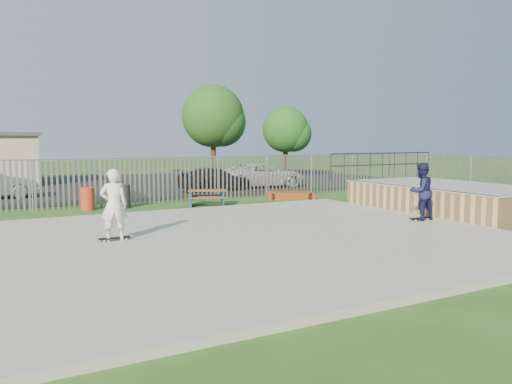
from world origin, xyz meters
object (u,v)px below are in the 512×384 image
funbox (290,196)px  skater_white (114,205)px  car_dark (215,179)px  trash_bin_grey (123,196)px  trash_bin_red (88,199)px  skater_navy (421,191)px  tree_right (286,130)px  car_white (263,175)px  tree_mid (213,116)px  picnic_table (207,198)px

funbox → skater_white: (-9.45, -6.47, 0.90)m
car_dark → trash_bin_grey: bearing=118.0°
car_dark → skater_white: (-7.98, -11.76, 0.45)m
funbox → trash_bin_red: (-8.88, 0.80, 0.26)m
trash_bin_red → trash_bin_grey: (1.38, -0.00, 0.03)m
skater_navy → skater_white: 9.64m
trash_bin_red → tree_right: bearing=35.2°
car_white → skater_navy: bearing=179.3°
car_dark → tree_mid: size_ratio=0.66×
car_dark → tree_right: bearing=-60.6°
car_white → tree_mid: size_ratio=0.78×
picnic_table → tree_right: tree_right is taller
car_white → trash_bin_grey: bearing=125.2°
trash_bin_grey → funbox: bearing=-6.1°
funbox → car_white: 6.19m
trash_bin_grey → skater_white: 7.54m
picnic_table → trash_bin_grey: size_ratio=2.03×
picnic_table → tree_right: (11.38, 12.21, 3.18)m
car_dark → car_white: size_ratio=0.84×
trash_bin_grey → skater_navy: bearing=-48.5°
tree_right → skater_white: bearing=-131.8°
tree_right → skater_white: (-16.62, -18.57, -2.43)m
tree_mid → trash_bin_red: bearing=-133.0°
skater_navy → skater_white: bearing=-8.1°
funbox → skater_navy: bearing=-65.0°
skater_white → car_dark: bearing=-111.2°
tree_mid → tree_right: tree_mid is taller
trash_bin_red → car_white: 11.84m
skater_white → car_white: bearing=-119.3°
funbox → skater_white: 11.48m
picnic_table → trash_bin_red: size_ratio=2.18×
trash_bin_grey → skater_navy: 11.48m
trash_bin_red → trash_bin_grey: size_ratio=0.93×
trash_bin_red → trash_bin_grey: 1.38m
skater_navy → car_dark: bearing=-83.3°
picnic_table → skater_white: 8.27m
picnic_table → trash_bin_grey: bearing=-173.8°
trash_bin_red → tree_mid: bearing=47.0°
trash_bin_red → skater_navy: bearing=-43.7°
funbox → trash_bin_grey: (-7.50, 0.80, 0.30)m
funbox → trash_bin_red: trash_bin_red is taller
trash_bin_red → picnic_table: bearing=-11.1°
picnic_table → skater_navy: size_ratio=1.05×
trash_bin_grey → car_dark: 7.53m
car_white → tree_mid: 6.71m
car_dark → skater_navy: (1.57, -13.09, 0.45)m
car_dark → car_white: 3.33m
trash_bin_grey → tree_right: size_ratio=0.18×
car_white → trash_bin_red: bearing=121.9°
tree_right → skater_navy: 21.25m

